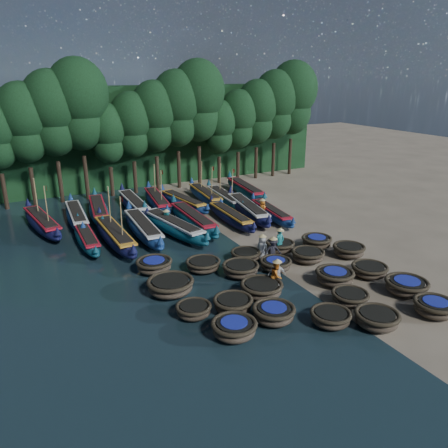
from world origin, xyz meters
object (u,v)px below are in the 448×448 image
coracle_6 (274,313)px  long_boat_9 (42,222)px  long_boat_1 (86,238)px  coracle_13 (335,276)px  coracle_17 (276,264)px  coracle_15 (170,286)px  fisherman_5 (167,220)px  long_boat_6 (231,216)px  long_boat_14 (183,202)px  coracle_18 (308,255)px  long_boat_3 (143,228)px  long_boat_16 (224,198)px  coracle_10 (194,310)px  long_boat_2 (115,235)px  coracle_11 (233,304)px  coracle_21 (203,265)px  coracle_24 (317,241)px  long_boat_5 (193,219)px  coracle_8 (350,297)px  coracle_20 (154,265)px  coracle_23 (280,246)px  long_boat_4 (173,226)px  coracle_7 (331,317)px  coracle_12 (262,288)px  long_boat_7 (248,209)px  fisherman_6 (262,208)px  fisherman_2 (277,275)px  long_boat_15 (205,195)px  fisherman_1 (280,241)px  fisherman_0 (262,247)px  coracle_3 (377,319)px  long_boat_11 (99,210)px  fisherman_3 (273,251)px  coracle_22 (246,255)px  coracle_14 (370,270)px  long_boat_13 (157,201)px  coracle_4 (435,307)px  coracle_19 (349,250)px  long_boat_8 (271,213)px  long_boat_12 (134,204)px  coracle_5 (234,328)px  coracle_16 (241,269)px

coracle_6 → long_boat_9: long_boat_9 is taller
coracle_6 → long_boat_1: long_boat_1 is taller
coracle_13 → coracle_17: bearing=121.7°
coracle_15 → fisherman_5: 10.24m
long_boat_6 → long_boat_14: long_boat_14 is taller
coracle_18 → long_boat_3: bearing=129.9°
long_boat_3 → long_boat_16: size_ratio=1.11×
coracle_10 → long_boat_2: (-0.89, 11.32, 0.22)m
coracle_11 → long_boat_6: size_ratio=0.28×
coracle_21 → coracle_24: (8.30, -0.30, 0.07)m
long_boat_5 → long_boat_14: bearing=76.9°
coracle_8 → coracle_20: 11.22m
coracle_23 → coracle_21: bearing=-178.2°
long_boat_4 → long_boat_14: 6.66m
coracle_23 → long_boat_4: bearing=127.2°
coracle_15 → coracle_18: size_ratio=1.08×
coracle_6 → coracle_24: coracle_6 is taller
coracle_6 → coracle_7: size_ratio=1.28×
coracle_15 → long_boat_6: 12.16m
long_boat_14 → coracle_12: bearing=-107.0°
long_boat_7 → fisherman_6: bearing=-39.5°
long_boat_6 → fisherman_2: 11.49m
long_boat_2 → long_boat_15: (10.05, 6.66, -0.05)m
fisherman_1 → fisherman_2: size_ratio=1.02×
coracle_17 → fisherman_0: fisherman_0 is taller
long_boat_7 → fisherman_2: (-5.21, -11.86, 0.30)m
coracle_3 → long_boat_3: long_boat_3 is taller
long_boat_11 → fisherman_3: bearing=-55.0°
long_boat_14 → coracle_22: bearing=-102.9°
long_boat_5 → long_boat_11: size_ratio=1.05×
coracle_14 → long_boat_14: size_ratio=0.31×
coracle_12 → coracle_13: coracle_13 is taller
long_boat_13 → coracle_4: bearing=-68.3°
coracle_6 → long_boat_15: bearing=73.5°
coracle_6 → coracle_21: (-0.54, 6.70, -0.08)m
coracle_3 → coracle_19: coracle_19 is taller
coracle_24 → long_boat_11: size_ratio=0.26×
long_boat_13 → fisherman_3: 15.03m
coracle_13 → coracle_14: coracle_13 is taller
coracle_20 → coracle_11: bearing=-72.7°
coracle_20 → long_boat_14: long_boat_14 is taller
long_boat_13 → coracle_15: bearing=-99.1°
coracle_7 → long_boat_8: bearing=66.5°
long_boat_4 → long_boat_1: bearing=162.2°
coracle_10 → long_boat_12: (2.52, 18.26, 0.20)m
coracle_5 → long_boat_3: size_ratio=0.27×
long_boat_2 → long_boat_6: long_boat_2 is taller
long_boat_13 → coracle_16: bearing=-83.4°
long_boat_5 → long_boat_16: bearing=42.4°
coracle_14 → coracle_22: bearing=135.3°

